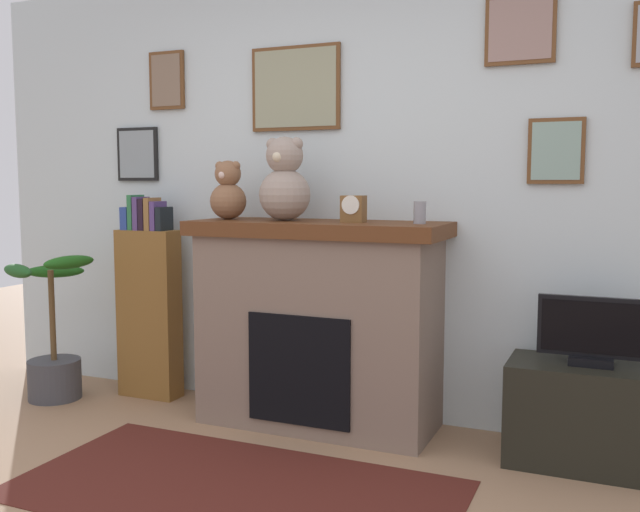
# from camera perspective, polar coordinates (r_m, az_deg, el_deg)

# --- Properties ---
(back_wall) EXTENTS (5.20, 0.15, 2.60)m
(back_wall) POSITION_cam_1_polar(r_m,az_deg,el_deg) (4.12, 3.52, 5.26)
(back_wall) COLOR silver
(back_wall) RESTS_ON ground_plane
(fireplace) EXTENTS (1.41, 0.59, 1.14)m
(fireplace) POSITION_cam_1_polar(r_m,az_deg,el_deg) (3.95, -0.12, -5.41)
(fireplace) COLOR #7D6759
(fireplace) RESTS_ON ground_plane
(bookshelf) EXTENTS (0.39, 0.16, 1.28)m
(bookshelf) POSITION_cam_1_polar(r_m,az_deg,el_deg) (4.60, -13.61, -3.86)
(bookshelf) COLOR brown
(bookshelf) RESTS_ON ground_plane
(potted_plant) EXTENTS (0.52, 0.56, 0.91)m
(potted_plant) POSITION_cam_1_polar(r_m,az_deg,el_deg) (4.76, -20.70, -7.17)
(potted_plant) COLOR #3F3F44
(potted_plant) RESTS_ON ground_plane
(tv_stand) EXTENTS (0.75, 0.40, 0.49)m
(tv_stand) POSITION_cam_1_polar(r_m,az_deg,el_deg) (3.69, 20.83, -11.92)
(tv_stand) COLOR black
(tv_stand) RESTS_ON ground_plane
(television) EXTENTS (0.50, 0.14, 0.33)m
(television) POSITION_cam_1_polar(r_m,az_deg,el_deg) (3.59, 21.06, -5.84)
(television) COLOR black
(television) RESTS_ON tv_stand
(area_rug) EXTENTS (1.97, 1.03, 0.01)m
(area_rug) POSITION_cam_1_polar(r_m,az_deg,el_deg) (3.32, -6.92, -18.12)
(area_rug) COLOR #4F1D17
(area_rug) RESTS_ON ground_plane
(candle_jar) EXTENTS (0.06, 0.06, 0.12)m
(candle_jar) POSITION_cam_1_polar(r_m,az_deg,el_deg) (3.67, 8.03, 3.48)
(candle_jar) COLOR gray
(candle_jar) RESTS_ON fireplace
(mantel_clock) EXTENTS (0.12, 0.09, 0.14)m
(mantel_clock) POSITION_cam_1_polar(r_m,az_deg,el_deg) (3.78, 2.70, 3.82)
(mantel_clock) COLOR brown
(mantel_clock) RESTS_ON fireplace
(teddy_bear_grey) EXTENTS (0.21, 0.21, 0.34)m
(teddy_bear_grey) POSITION_cam_1_polar(r_m,az_deg,el_deg) (4.11, -7.41, 5.05)
(teddy_bear_grey) COLOR #8A5E41
(teddy_bear_grey) RESTS_ON fireplace
(teddy_bear_tan) EXTENTS (0.29, 0.29, 0.46)m
(teddy_bear_tan) POSITION_cam_1_polar(r_m,az_deg,el_deg) (3.94, -2.86, 5.88)
(teddy_bear_tan) COLOR gray
(teddy_bear_tan) RESTS_ON fireplace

